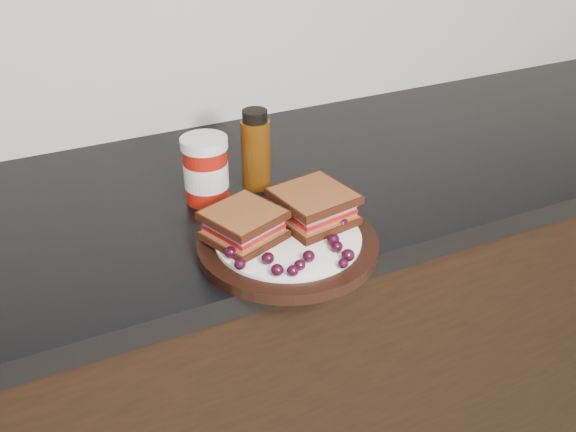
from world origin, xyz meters
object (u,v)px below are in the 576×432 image
object	(u,v)px
sandwich_left	(244,225)
oil_bottle	(256,149)
condiment_jar	(206,170)
plate	(288,244)

from	to	relation	value
sandwich_left	oil_bottle	distance (m)	0.22
sandwich_left	condiment_jar	xyz separation A→B (m)	(0.00, 0.18, 0.01)
condiment_jar	oil_bottle	bearing A→B (deg)	6.48
plate	sandwich_left	size ratio (longest dim) A/B	2.75
oil_bottle	sandwich_left	bearing A→B (deg)	-118.36
condiment_jar	oil_bottle	world-z (taller)	oil_bottle
condiment_jar	oil_bottle	distance (m)	0.10
sandwich_left	condiment_jar	size ratio (longest dim) A/B	0.86
plate	condiment_jar	xyz separation A→B (m)	(-0.06, 0.20, 0.05)
condiment_jar	plate	bearing A→B (deg)	-73.80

